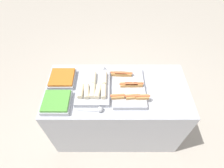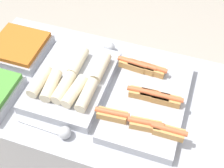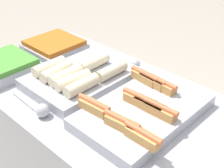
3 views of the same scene
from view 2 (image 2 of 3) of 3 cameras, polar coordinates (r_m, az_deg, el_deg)
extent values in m
cube|color=#A8AAB2|center=(1.85, 1.58, -10.98)|extent=(1.56, 0.75, 0.90)
cube|color=#A8AAB2|center=(1.44, 6.60, -3.10)|extent=(0.34, 0.54, 0.05)
cube|color=tan|center=(1.41, 5.82, -1.68)|extent=(0.13, 0.05, 0.04)
cylinder|color=#CC6038|center=(1.39, 5.88, -1.17)|extent=(0.15, 0.03, 0.02)
cube|color=tan|center=(1.31, 10.33, -8.65)|extent=(0.13, 0.04, 0.04)
cylinder|color=#CC6038|center=(1.29, 10.45, -8.18)|extent=(0.15, 0.02, 0.02)
cube|color=tan|center=(1.31, 6.11, -7.45)|extent=(0.13, 0.06, 0.04)
cylinder|color=#CC6038|center=(1.29, 6.19, -6.97)|extent=(0.15, 0.04, 0.02)
cube|color=tan|center=(1.51, 5.39, 3.06)|extent=(0.13, 0.05, 0.04)
cylinder|color=#CC6038|center=(1.50, 5.44, 3.58)|extent=(0.15, 0.03, 0.02)
cube|color=tan|center=(1.40, 9.81, -2.95)|extent=(0.13, 0.05, 0.04)
cylinder|color=#CC6038|center=(1.38, 9.92, -2.45)|extent=(0.15, 0.03, 0.02)
cube|color=tan|center=(1.52, 3.63, 3.50)|extent=(0.13, 0.05, 0.04)
cylinder|color=#CC6038|center=(1.50, 3.66, 4.03)|extent=(0.15, 0.03, 0.02)
cube|color=tan|center=(1.50, 7.25, 2.56)|extent=(0.13, 0.05, 0.04)
cylinder|color=#CC6038|center=(1.49, 7.33, 3.09)|extent=(0.15, 0.03, 0.02)
cube|color=tan|center=(1.40, 7.80, -2.37)|extent=(0.13, 0.05, 0.04)
cylinder|color=#CC6038|center=(1.38, 7.88, -1.86)|extent=(0.15, 0.03, 0.02)
cube|color=tan|center=(1.33, -0.15, -5.67)|extent=(0.13, 0.05, 0.04)
cylinder|color=#CC6038|center=(1.31, -0.15, -5.18)|extent=(0.15, 0.03, 0.02)
cube|color=#A8AAB2|center=(1.51, -7.34, 0.56)|extent=(0.35, 0.48, 0.05)
cylinder|color=beige|center=(1.39, -4.66, -1.99)|extent=(0.05, 0.17, 0.05)
cylinder|color=beige|center=(1.41, -6.87, -1.32)|extent=(0.07, 0.17, 0.05)
cylinder|color=beige|center=(1.45, -11.07, -0.20)|extent=(0.07, 0.17, 0.05)
cylinder|color=beige|center=(1.43, -8.84, -0.60)|extent=(0.06, 0.17, 0.05)
cylinder|color=beige|center=(1.53, -6.20, 4.09)|extent=(0.05, 0.17, 0.05)
cylinder|color=beige|center=(1.47, -13.08, 0.48)|extent=(0.05, 0.17, 0.05)
cylinder|color=beige|center=(1.49, -2.05, 3.04)|extent=(0.05, 0.17, 0.05)
cube|color=#A8AAB2|center=(1.72, -16.55, 6.10)|extent=(0.28, 0.28, 0.05)
cube|color=#B7601E|center=(1.70, -16.82, 6.99)|extent=(0.25, 0.25, 0.02)
cylinder|color=#B2B5BA|center=(1.40, -12.82, -7.88)|extent=(0.23, 0.02, 0.01)
sphere|color=#B2B5BA|center=(1.35, -8.66, -8.79)|extent=(0.06, 0.06, 0.06)
cylinder|color=#B2B5BA|center=(1.71, -4.47, 7.07)|extent=(0.25, 0.03, 0.01)
sphere|color=#B2B5BA|center=(1.66, -0.46, 6.73)|extent=(0.06, 0.06, 0.06)
camera|label=1|loc=(0.53, -134.37, 5.23)|focal=28.00mm
camera|label=3|loc=(0.63, 63.27, -31.98)|focal=50.00mm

